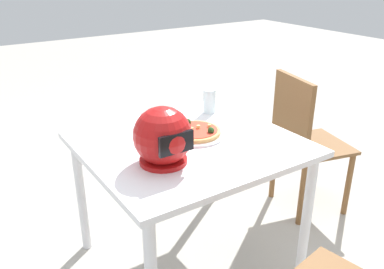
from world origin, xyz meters
name	(u,v)px	position (x,y,z in m)	size (l,w,h in m)	color
ground_plane	(190,258)	(0.00, 0.00, 0.00)	(14.00, 14.00, 0.00)	#B2ADA3
dining_table	(189,157)	(0.00, 0.00, 0.62)	(1.00, 0.93, 0.71)	white
pizza_plate	(195,134)	(-0.06, -0.04, 0.71)	(0.31, 0.31, 0.01)	white
pizza	(195,131)	(-0.06, -0.05, 0.73)	(0.26, 0.26, 0.05)	tan
motorcycle_helmet	(163,137)	(0.22, 0.13, 0.83)	(0.25, 0.25, 0.25)	#B21414
drinking_glass	(209,101)	(-0.31, -0.27, 0.78)	(0.07, 0.07, 0.14)	silver
chair_side	(303,137)	(-0.86, -0.04, 0.51)	(0.49, 0.49, 0.90)	brown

